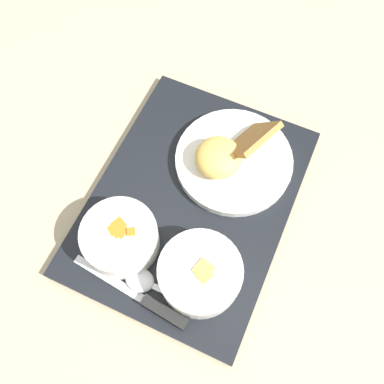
{
  "coord_description": "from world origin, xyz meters",
  "views": [
    {
      "loc": [
        -0.24,
        -0.11,
        0.66
      ],
      "look_at": [
        0.0,
        0.0,
        0.05
      ],
      "focal_mm": 38.0,
      "sensor_mm": 36.0,
      "label": 1
    }
  ],
  "objects": [
    {
      "name": "serving_tray",
      "position": [
        0.0,
        0.0,
        0.01
      ],
      "size": [
        0.43,
        0.33,
        0.02
      ],
      "color": "black",
      "rests_on": "ground_plane"
    },
    {
      "name": "knife",
      "position": [
        -0.19,
        -0.02,
        0.02
      ],
      "size": [
        0.03,
        0.21,
        0.02
      ],
      "rotation": [
        0.0,
        0.0,
        1.48
      ],
      "color": "silver",
      "rests_on": "serving_tray"
    },
    {
      "name": "spoon",
      "position": [
        -0.16,
        -0.0,
        0.02
      ],
      "size": [
        0.04,
        0.14,
        0.01
      ],
      "rotation": [
        0.0,
        0.0,
        1.59
      ],
      "color": "silver",
      "rests_on": "serving_tray"
    },
    {
      "name": "bowl_salad",
      "position": [
        -0.12,
        0.07,
        0.05
      ],
      "size": [
        0.12,
        0.12,
        0.06
      ],
      "color": "white",
      "rests_on": "serving_tray"
    },
    {
      "name": "bowl_soup",
      "position": [
        -0.12,
        -0.07,
        0.05
      ],
      "size": [
        0.13,
        0.13,
        0.06
      ],
      "color": "white",
      "rests_on": "serving_tray"
    },
    {
      "name": "ground_plane",
      "position": [
        0.0,
        0.0,
        0.0
      ],
      "size": [
        4.0,
        4.0,
        0.0
      ],
      "primitive_type": "plane",
      "color": "tan"
    },
    {
      "name": "plate_main",
      "position": [
        0.09,
        -0.03,
        0.03
      ],
      "size": [
        0.21,
        0.21,
        0.08
      ],
      "color": "white",
      "rests_on": "serving_tray"
    }
  ]
}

